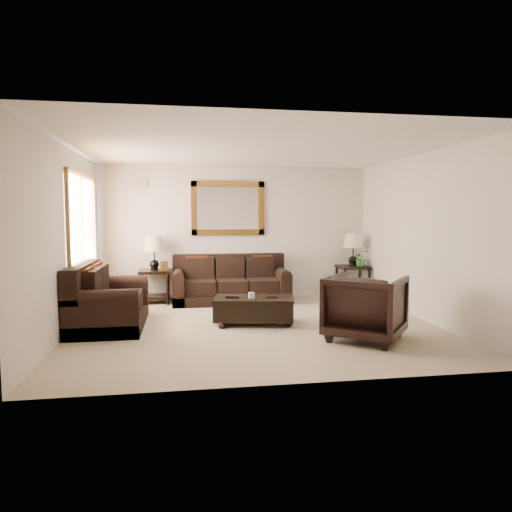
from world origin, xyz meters
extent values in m
cube|color=gray|center=(0.00, 0.00, 0.00)|extent=(5.50, 5.00, 0.01)
cube|color=white|center=(0.00, 0.00, 2.70)|extent=(5.50, 5.00, 0.01)
cube|color=beige|center=(0.00, 2.50, 1.35)|extent=(5.50, 0.01, 2.70)
cube|color=beige|center=(0.00, -2.50, 1.35)|extent=(5.50, 0.01, 2.70)
cube|color=beige|center=(-2.75, 0.00, 1.35)|extent=(0.01, 5.00, 2.70)
cube|color=beige|center=(2.75, 0.00, 1.35)|extent=(0.01, 5.00, 2.70)
cube|color=white|center=(-2.73, 0.90, 1.55)|extent=(0.01, 1.80, 1.50)
cube|color=brown|center=(-2.70, 0.90, 2.34)|extent=(0.06, 1.96, 0.08)
cube|color=brown|center=(-2.70, 0.90, 0.76)|extent=(0.06, 1.96, 0.08)
cube|color=brown|center=(-2.70, -0.04, 1.55)|extent=(0.06, 0.08, 1.50)
cube|color=brown|center=(-2.70, 1.84, 1.55)|extent=(0.06, 0.08, 1.50)
cube|color=brown|center=(-2.70, 0.90, 1.55)|extent=(0.05, 0.05, 1.50)
cube|color=#543710|center=(-0.18, 2.46, 1.85)|extent=(1.50, 0.06, 1.10)
cube|color=white|center=(-0.18, 2.48, 1.85)|extent=(1.26, 0.01, 0.86)
cube|color=#999999|center=(-1.90, 2.48, 2.35)|extent=(0.25, 0.02, 0.18)
cube|color=black|center=(-0.18, 1.99, 0.09)|extent=(2.26, 0.98, 0.18)
cube|color=black|center=(-0.18, 2.37, 0.69)|extent=(2.26, 0.23, 0.46)
cube|color=black|center=(-0.78, 1.97, 0.32)|extent=(0.58, 0.80, 0.28)
cube|color=black|center=(-0.18, 1.97, 0.32)|extent=(0.58, 0.80, 0.28)
cube|color=black|center=(0.43, 1.97, 0.32)|extent=(0.58, 0.80, 0.28)
cube|color=black|center=(-1.19, 1.99, 0.27)|extent=(0.23, 0.98, 0.54)
cylinder|color=black|center=(-1.19, 1.99, 0.54)|extent=(0.23, 0.96, 0.23)
cube|color=black|center=(0.84, 1.99, 0.27)|extent=(0.23, 0.98, 0.54)
cylinder|color=black|center=(0.84, 1.99, 0.54)|extent=(0.23, 0.96, 0.23)
cube|color=#60270C|center=(-0.83, 2.18, 0.69)|extent=(0.43, 0.19, 0.44)
cube|color=#60270C|center=(0.48, 2.18, 0.69)|extent=(0.43, 0.19, 0.44)
cube|color=black|center=(-2.22, 0.30, 0.10)|extent=(1.03, 1.73, 0.19)
cube|color=black|center=(-2.61, 0.30, 0.73)|extent=(0.24, 1.73, 0.49)
cube|color=black|center=(-2.20, -0.02, 0.34)|extent=(0.84, 0.60, 0.29)
cube|color=black|center=(-2.20, 0.61, 0.34)|extent=(0.84, 0.60, 0.29)
cube|color=black|center=(-2.22, -0.45, 0.29)|extent=(1.03, 0.24, 0.57)
cylinder|color=black|center=(-2.22, -0.45, 0.57)|extent=(1.01, 0.24, 0.24)
cube|color=black|center=(-2.22, 1.04, 0.29)|extent=(1.03, 0.24, 0.57)
cylinder|color=black|center=(-2.22, 1.04, 0.57)|extent=(1.01, 0.24, 0.24)
cube|color=#60270C|center=(-2.41, -0.07, 0.72)|extent=(0.20, 0.45, 0.47)
cube|color=#60270C|center=(-2.41, 0.66, 0.72)|extent=(0.20, 0.45, 0.47)
cube|color=black|center=(-1.65, 2.16, 0.62)|extent=(0.59, 0.59, 0.05)
cube|color=black|center=(-1.65, 2.16, 0.13)|extent=(0.50, 0.50, 0.03)
cylinder|color=black|center=(-1.91, 1.91, 0.30)|extent=(0.05, 0.05, 0.59)
cylinder|color=black|center=(-1.40, 1.91, 0.30)|extent=(0.05, 0.05, 0.59)
cylinder|color=black|center=(-1.91, 2.42, 0.30)|extent=(0.05, 0.05, 0.59)
cylinder|color=black|center=(-1.40, 2.42, 0.30)|extent=(0.05, 0.05, 0.59)
sphere|color=black|center=(-1.65, 2.16, 0.75)|extent=(0.18, 0.18, 0.18)
cylinder|color=black|center=(-1.65, 2.16, 0.95)|extent=(0.03, 0.03, 0.39)
cone|color=tan|center=(-1.65, 2.16, 1.16)|extent=(0.41, 0.41, 0.28)
cube|color=#543710|center=(-1.46, 2.06, 0.74)|extent=(0.16, 0.11, 0.18)
cube|color=black|center=(2.40, 2.16, 0.63)|extent=(0.60, 0.60, 0.05)
cube|color=black|center=(2.40, 2.16, 0.13)|extent=(0.51, 0.51, 0.03)
cylinder|color=black|center=(2.14, 1.90, 0.30)|extent=(0.05, 0.05, 0.60)
cylinder|color=black|center=(2.66, 1.90, 0.30)|extent=(0.05, 0.05, 0.60)
cylinder|color=black|center=(2.14, 2.42, 0.30)|extent=(0.05, 0.05, 0.60)
cylinder|color=black|center=(2.66, 2.42, 0.30)|extent=(0.05, 0.05, 0.60)
sphere|color=black|center=(2.40, 2.16, 0.77)|extent=(0.19, 0.19, 0.19)
cylinder|color=black|center=(2.40, 2.16, 0.97)|extent=(0.03, 0.03, 0.40)
cone|color=tan|center=(2.40, 2.16, 1.19)|extent=(0.42, 0.42, 0.29)
sphere|color=black|center=(-0.53, -0.11, 0.04)|extent=(0.11, 0.11, 0.11)
sphere|color=black|center=(0.50, -0.11, 0.04)|extent=(0.11, 0.11, 0.11)
sphere|color=black|center=(-0.53, 0.36, 0.04)|extent=(0.11, 0.11, 0.11)
sphere|color=black|center=(0.50, 0.36, 0.04)|extent=(0.11, 0.11, 0.11)
cube|color=black|center=(-0.01, 0.12, 0.25)|extent=(1.32, 0.87, 0.34)
cube|color=black|center=(-0.01, 0.12, 0.40)|extent=(1.34, 0.88, 0.04)
cube|color=black|center=(-0.34, 0.17, 0.44)|extent=(0.23, 0.18, 0.03)
cube|color=black|center=(0.27, 0.08, 0.43)|extent=(0.21, 0.16, 0.02)
cube|color=white|center=(-0.06, 0.03, 0.47)|extent=(0.09, 0.06, 0.09)
imported|color=black|center=(1.36, -1.03, 0.49)|extent=(1.31, 1.30, 0.99)
imported|color=#226021|center=(2.53, 2.05, 0.79)|extent=(0.31, 0.34, 0.26)
camera|label=1|loc=(-1.10, -6.85, 1.69)|focal=32.00mm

